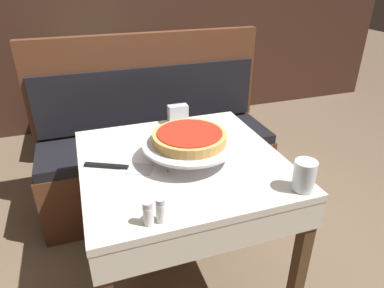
{
  "coord_description": "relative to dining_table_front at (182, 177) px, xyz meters",
  "views": [
    {
      "loc": [
        -0.36,
        -1.19,
        1.44
      ],
      "look_at": [
        0.03,
        -0.05,
        0.81
      ],
      "focal_mm": 32.0,
      "sensor_mm": 36.0,
      "label": 1
    }
  ],
  "objects": [
    {
      "name": "ground_plane",
      "position": [
        0.0,
        0.0,
        -0.63
      ],
      "size": [
        14.0,
        14.0,
        0.0
      ],
      "primitive_type": "plane",
      "color": "brown"
    },
    {
      "name": "dining_table_front",
      "position": [
        0.0,
        0.0,
        0.0
      ],
      "size": [
        0.83,
        0.83,
        0.72
      ],
      "color": "beige",
      "rests_on": "ground_plane"
    },
    {
      "name": "dining_table_rear",
      "position": [
        -0.19,
        1.68,
        -0.0
      ],
      "size": [
        0.69,
        0.69,
        0.73
      ],
      "color": "#1E6B33",
      "rests_on": "ground_plane"
    },
    {
      "name": "booth_bench",
      "position": [
        0.06,
        0.73,
        -0.3
      ],
      "size": [
        1.46,
        0.46,
        1.09
      ],
      "color": "brown",
      "rests_on": "ground_plane"
    },
    {
      "name": "pizza_pan_stand",
      "position": [
        0.03,
        -0.02,
        0.17
      ],
      "size": [
        0.39,
        0.39,
        0.08
      ],
      "color": "#ADADB2",
      "rests_on": "dining_table_front"
    },
    {
      "name": "deep_dish_pizza",
      "position": [
        0.03,
        -0.02,
        0.2
      ],
      "size": [
        0.3,
        0.3,
        0.04
      ],
      "color": "tan",
      "rests_on": "pizza_pan_stand"
    },
    {
      "name": "pizza_server",
      "position": [
        -0.26,
        0.0,
        0.1
      ],
      "size": [
        0.27,
        0.17,
        0.01
      ],
      "color": "#BCBCC1",
      "rests_on": "dining_table_front"
    },
    {
      "name": "water_glass_near",
      "position": [
        0.35,
        -0.35,
        0.15
      ],
      "size": [
        0.08,
        0.08,
        0.11
      ],
      "color": "silver",
      "rests_on": "dining_table_front"
    },
    {
      "name": "salt_shaker",
      "position": [
        -0.22,
        -0.36,
        0.14
      ],
      "size": [
        0.03,
        0.03,
        0.08
      ],
      "color": "silver",
      "rests_on": "dining_table_front"
    },
    {
      "name": "pepper_shaker",
      "position": [
        -0.18,
        -0.36,
        0.14
      ],
      "size": [
        0.03,
        0.03,
        0.08
      ],
      "color": "silver",
      "rests_on": "dining_table_front"
    },
    {
      "name": "napkin_holder",
      "position": [
        0.1,
        0.37,
        0.14
      ],
      "size": [
        0.1,
        0.05,
        0.09
      ],
      "color": "#B2B2B7",
      "rests_on": "dining_table_front"
    },
    {
      "name": "condiment_caddy",
      "position": [
        -0.21,
        1.59,
        0.14
      ],
      "size": [
        0.15,
        0.15,
        0.17
      ],
      "color": "black",
      "rests_on": "dining_table_rear"
    }
  ]
}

